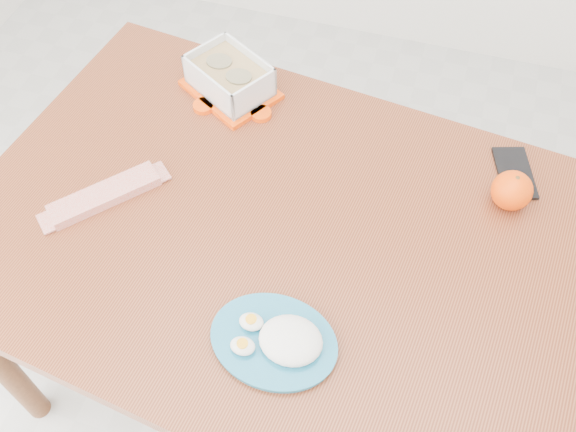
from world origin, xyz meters
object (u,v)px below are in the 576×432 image
(food_container, at_px, (230,78))
(orange_fruit, at_px, (512,191))
(dining_table, at_px, (288,256))
(rice_plate, at_px, (279,340))
(smartphone, at_px, (515,173))

(food_container, xyz_separation_m, orange_fruit, (0.67, -0.15, -0.00))
(food_container, bearing_deg, dining_table, -24.14)
(rice_plate, bearing_deg, orange_fruit, 55.48)
(orange_fruit, distance_m, rice_plate, 0.58)
(food_container, height_order, rice_plate, food_container)
(rice_plate, height_order, smartphone, rice_plate)
(dining_table, distance_m, smartphone, 0.53)
(dining_table, xyz_separation_m, orange_fruit, (0.42, 0.21, 0.13))
(dining_table, xyz_separation_m, food_container, (-0.25, 0.36, 0.13))
(rice_plate, bearing_deg, smartphone, 59.60)
(rice_plate, xyz_separation_m, smartphone, (0.37, 0.53, -0.02))
(dining_table, height_order, rice_plate, rice_plate)
(orange_fruit, xyz_separation_m, smartphone, (0.01, 0.09, -0.04))
(dining_table, distance_m, orange_fruit, 0.49)
(rice_plate, distance_m, smartphone, 0.65)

